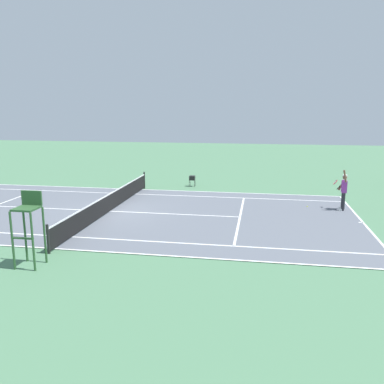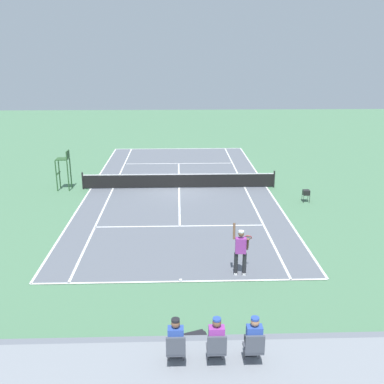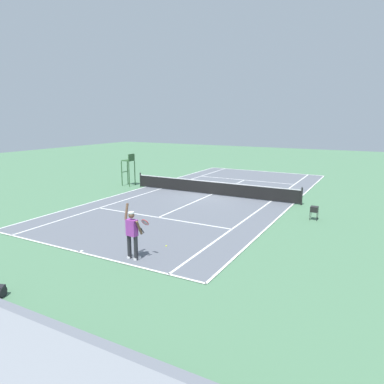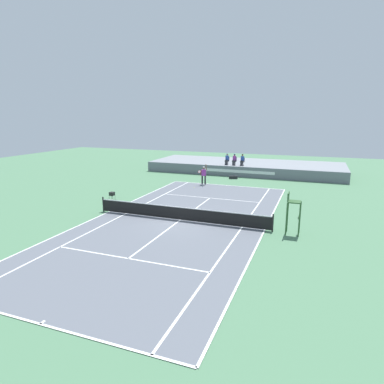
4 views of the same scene
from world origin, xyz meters
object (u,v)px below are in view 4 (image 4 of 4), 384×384
object	(u,v)px
tennis_player	(204,175)
tennis_ball	(194,188)
equipment_bag	(233,177)
umpire_chair	(293,208)
spectator_seated_0	(227,159)
ball_hopper	(112,194)
spectator_seated_2	(242,160)
spectator_seated_1	(234,160)

from	to	relation	value
tennis_player	tennis_ball	xyz separation A→B (m)	(-0.37, -1.66, -0.96)
equipment_bag	umpire_chair	bearing A→B (deg)	-64.95
tennis_player	tennis_ball	world-z (taller)	tennis_player
tennis_player	spectator_seated_0	bearing A→B (deg)	84.48
ball_hopper	spectator_seated_2	bearing A→B (deg)	64.01
spectator_seated_1	tennis_ball	world-z (taller)	spectator_seated_1
umpire_chair	equipment_bag	world-z (taller)	umpire_chair
equipment_bag	ball_hopper	bearing A→B (deg)	-118.48
spectator_seated_0	umpire_chair	world-z (taller)	umpire_chair
ball_hopper	equipment_bag	bearing A→B (deg)	61.52
spectator_seated_0	umpire_chair	size ratio (longest dim) A/B	0.52
spectator_seated_0	spectator_seated_2	bearing A→B (deg)	0.00
spectator_seated_0	spectator_seated_1	xyz separation A→B (m)	(0.86, 0.00, 0.00)
spectator_seated_1	ball_hopper	xyz separation A→B (m)	(-6.38, -14.98, -1.20)
tennis_ball	equipment_bag	xyz separation A→B (m)	(2.35, 5.84, 0.13)
tennis_player	spectator_seated_2	bearing A→B (deg)	69.61
umpire_chair	equipment_bag	xyz separation A→B (m)	(-7.28, 15.58, -1.40)
spectator_seated_1	spectator_seated_2	xyz separation A→B (m)	(0.92, 0.00, 0.00)
tennis_ball	equipment_bag	world-z (taller)	equipment_bag
umpire_chair	ball_hopper	world-z (taller)	umpire_chair
tennis_ball	umpire_chair	bearing A→B (deg)	-45.31
spectator_seated_2	ball_hopper	world-z (taller)	spectator_seated_2
spectator_seated_2	umpire_chair	xyz separation A→B (m)	(6.86, -17.87, -0.22)
spectator_seated_0	spectator_seated_1	world-z (taller)	same
umpire_chair	tennis_player	bearing A→B (deg)	129.12
equipment_bag	tennis_ball	bearing A→B (deg)	-111.93
spectator_seated_2	tennis_player	world-z (taller)	spectator_seated_2
spectator_seated_1	umpire_chair	distance (m)	19.50
spectator_seated_2	umpire_chair	world-z (taller)	umpire_chair
umpire_chair	equipment_bag	bearing A→B (deg)	115.05
spectator_seated_0	equipment_bag	world-z (taller)	spectator_seated_0
spectator_seated_1	ball_hopper	world-z (taller)	spectator_seated_1
tennis_player	equipment_bag	size ratio (longest dim) A/B	2.18
tennis_player	umpire_chair	distance (m)	14.70
tennis_ball	umpire_chair	distance (m)	13.78
spectator_seated_0	tennis_ball	bearing A→B (deg)	-96.96
tennis_ball	equipment_bag	size ratio (longest dim) A/B	0.07
tennis_ball	equipment_bag	distance (m)	6.30
spectator_seated_2	spectator_seated_0	bearing A→B (deg)	180.00
spectator_seated_0	tennis_ball	distance (m)	8.38
spectator_seated_0	tennis_player	size ratio (longest dim) A/B	0.61
spectator_seated_2	tennis_ball	xyz separation A→B (m)	(-2.77, -8.14, -1.74)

